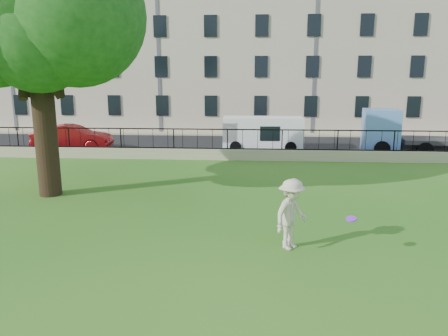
# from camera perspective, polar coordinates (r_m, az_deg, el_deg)

# --- Properties ---
(ground) EXTENTS (120.00, 120.00, 0.00)m
(ground) POSITION_cam_1_polar(r_m,az_deg,el_deg) (12.82, -2.86, -9.45)
(ground) COLOR #226518
(ground) RESTS_ON ground
(retaining_wall) EXTENTS (50.00, 0.40, 0.60)m
(retaining_wall) POSITION_cam_1_polar(r_m,az_deg,el_deg) (24.27, 0.45, 1.79)
(retaining_wall) COLOR gray
(retaining_wall) RESTS_ON ground
(iron_railing) EXTENTS (50.00, 0.05, 1.13)m
(iron_railing) POSITION_cam_1_polar(r_m,az_deg,el_deg) (24.13, 0.45, 3.78)
(iron_railing) COLOR black
(iron_railing) RESTS_ON retaining_wall
(street) EXTENTS (60.00, 9.00, 0.01)m
(street) POSITION_cam_1_polar(r_m,az_deg,el_deg) (28.94, 1.01, 2.92)
(street) COLOR black
(street) RESTS_ON ground
(sidewalk) EXTENTS (60.00, 1.40, 0.12)m
(sidewalk) POSITION_cam_1_polar(r_m,az_deg,el_deg) (34.07, 1.46, 4.44)
(sidewalk) COLOR gray
(sidewalk) RESTS_ON ground
(building_row) EXTENTS (56.40, 10.40, 13.80)m
(building_row) POSITION_cam_1_polar(r_m,az_deg,el_deg) (39.46, 1.89, 15.50)
(building_row) COLOR beige
(building_row) RESTS_ON ground
(tree) EXTENTS (8.52, 6.74, 10.81)m
(tree) POSITION_cam_1_polar(r_m,az_deg,el_deg) (18.40, -23.84, 19.22)
(tree) COLOR black
(tree) RESTS_ON ground
(man) EXTENTS (1.37, 1.45, 1.97)m
(man) POSITION_cam_1_polar(r_m,az_deg,el_deg) (12.09, 8.79, -5.98)
(man) COLOR beige
(man) RESTS_ON ground
(frisbee) EXTENTS (0.28, 0.27, 0.12)m
(frisbee) POSITION_cam_1_polar(r_m,az_deg,el_deg) (11.84, 16.29, -6.39)
(frisbee) COLOR #8628E4
(red_sedan) EXTENTS (4.88, 2.02, 1.57)m
(red_sedan) POSITION_cam_1_polar(r_m,az_deg,el_deg) (28.80, -19.18, 3.76)
(red_sedan) COLOR maroon
(red_sedan) RESTS_ON street
(white_van) EXTENTS (4.92, 1.99, 2.05)m
(white_van) POSITION_cam_1_polar(r_m,az_deg,el_deg) (27.31, 5.07, 4.47)
(white_van) COLOR white
(white_van) RESTS_ON street
(blue_truck) EXTENTS (6.48, 2.97, 2.62)m
(blue_truck) POSITION_cam_1_polar(r_m,az_deg,el_deg) (28.15, 24.04, 4.27)
(blue_truck) COLOR #5D8CDA
(blue_truck) RESTS_ON street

